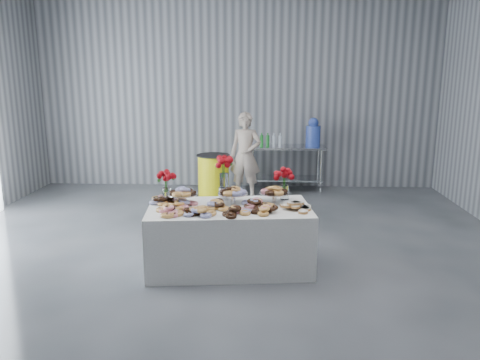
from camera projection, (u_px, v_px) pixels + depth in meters
The scene contains 16 objects.
ground at pixel (216, 275), 5.41m from camera, with size 9.00×9.00×0.00m, color #34363B.
room_walls at pixel (188, 39), 4.91m from camera, with size 8.04×9.04×4.02m.
display_table at pixel (229, 237), 5.58m from camera, with size 1.90×1.00×0.75m, color white.
prep_table at pixel (287, 160), 9.22m from camera, with size 1.50×0.60×0.90m.
donut_mounds at pixel (229, 204), 5.43m from camera, with size 1.80×0.80×0.09m, color gold, non-canonical shape.
cake_stand_left at pixel (183, 193), 5.58m from camera, with size 0.36×0.36×0.17m.
cake_stand_mid at pixel (233, 192), 5.61m from camera, with size 0.36×0.36×0.17m.
cake_stand_right at pixel (274, 192), 5.64m from camera, with size 0.36×0.36×0.17m.
danish_pile at pixel (295, 205), 5.38m from camera, with size 0.48×0.48×0.11m, color white, non-canonical shape.
bouquet_left at pixel (166, 178), 5.63m from camera, with size 0.26×0.26×0.42m.
bouquet_right at pixel (285, 176), 5.76m from camera, with size 0.26×0.26×0.42m.
bouquet_center at pixel (224, 169), 5.75m from camera, with size 0.26×0.26×0.57m.
water_jug at pixel (313, 133), 9.08m from camera, with size 0.28×0.28×0.55m.
drink_bottles at pixel (271, 140), 9.05m from camera, with size 0.54×0.08×0.27m, color #268C33, non-canonical shape.
person at pixel (245, 156), 8.62m from camera, with size 0.59×0.38×1.61m, color #CC8C93.
trash_barrel at pixel (214, 176), 8.83m from camera, with size 0.63×0.63×0.80m.
Camera 1 is at (0.52, -5.01, 2.27)m, focal length 35.00 mm.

